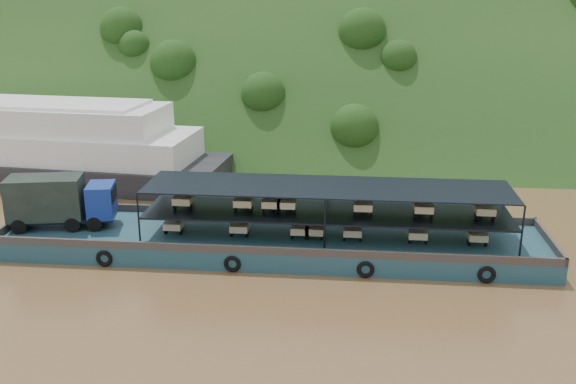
# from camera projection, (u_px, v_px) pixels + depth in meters

# --- Properties ---
(ground) EXTENTS (160.00, 160.00, 0.00)m
(ground) POSITION_uv_depth(u_px,v_px,m) (314.00, 254.00, 41.51)
(ground) COLOR brown
(ground) RESTS_ON ground
(hillside) EXTENTS (140.00, 39.60, 39.60)m
(hillside) POSITION_uv_depth(u_px,v_px,m) (333.00, 134.00, 75.64)
(hillside) COLOR #173412
(hillside) RESTS_ON ground
(cargo_barge) EXTENTS (35.07, 7.18, 4.67)m
(cargo_barge) POSITION_uv_depth(u_px,v_px,m) (253.00, 234.00, 41.74)
(cargo_barge) COLOR #16424F
(cargo_barge) RESTS_ON ground
(passenger_ferry) EXTENTS (35.33, 11.76, 7.02)m
(passenger_ferry) POSITION_uv_depth(u_px,v_px,m) (33.00, 145.00, 57.25)
(passenger_ferry) COLOR black
(passenger_ferry) RESTS_ON ground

